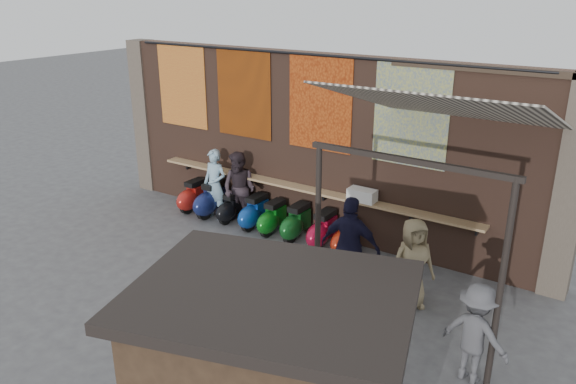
% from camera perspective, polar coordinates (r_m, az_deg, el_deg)
% --- Properties ---
extents(ground, '(70.00, 70.00, 0.00)m').
position_cam_1_polar(ground, '(11.08, -4.99, -8.42)').
color(ground, '#474749').
rests_on(ground, ground).
extents(brick_wall, '(10.00, 0.40, 4.00)m').
position_cam_1_polar(brick_wall, '(12.40, 2.49, 4.77)').
color(brick_wall, brown).
rests_on(brick_wall, ground).
extents(pier_left, '(0.50, 0.50, 4.00)m').
position_cam_1_polar(pier_left, '(15.64, -14.18, 7.43)').
color(pier_left, '#4C4238').
rests_on(pier_left, ground).
extents(pier_right, '(0.50, 0.50, 4.00)m').
position_cam_1_polar(pier_right, '(10.81, 26.79, 0.21)').
color(pier_right, '#4C4238').
rests_on(pier_right, ground).
extents(eating_counter, '(8.00, 0.32, 0.05)m').
position_cam_1_polar(eating_counter, '(12.37, 1.54, 0.37)').
color(eating_counter, '#9E7A51').
rests_on(eating_counter, brick_wall).
extents(shelf_box, '(0.58, 0.30, 0.26)m').
position_cam_1_polar(shelf_box, '(11.64, 7.54, -0.31)').
color(shelf_box, white).
rests_on(shelf_box, eating_counter).
extents(tapestry_redgold, '(1.50, 0.02, 2.00)m').
position_cam_1_polar(tapestry_redgold, '(14.17, -10.70, 10.54)').
color(tapestry_redgold, maroon).
rests_on(tapestry_redgold, brick_wall).
extents(tapestry_sun, '(1.50, 0.02, 2.00)m').
position_cam_1_polar(tapestry_sun, '(12.94, -4.51, 9.93)').
color(tapestry_sun, '#BC4A0B').
rests_on(tapestry_sun, brick_wall).
extents(tapestry_orange, '(1.50, 0.02, 2.00)m').
position_cam_1_polar(tapestry_orange, '(11.83, 3.26, 8.99)').
color(tapestry_orange, '#B04916').
rests_on(tapestry_orange, brick_wall).
extents(tapestry_multi, '(1.50, 0.02, 2.00)m').
position_cam_1_polar(tapestry_multi, '(10.98, 12.37, 7.68)').
color(tapestry_multi, '#2A449B').
rests_on(tapestry_multi, brick_wall).
extents(hang_rail, '(9.50, 0.06, 0.06)m').
position_cam_1_polar(hang_rail, '(11.83, 2.05, 13.81)').
color(hang_rail, black).
rests_on(hang_rail, brick_wall).
extents(scooter_stool_0, '(0.37, 0.82, 0.78)m').
position_cam_1_polar(scooter_stool_0, '(14.15, -9.54, -0.38)').
color(scooter_stool_0, '#A91D16').
rests_on(scooter_stool_0, ground).
extents(scooter_stool_1, '(0.40, 0.89, 0.85)m').
position_cam_1_polar(scooter_stool_1, '(13.74, -7.74, -0.76)').
color(scooter_stool_1, '#151E4F').
rests_on(scooter_stool_1, ground).
extents(scooter_stool_2, '(0.33, 0.73, 0.70)m').
position_cam_1_polar(scooter_stool_2, '(13.38, -5.78, -1.60)').
color(scooter_stool_2, black).
rests_on(scooter_stool_2, ground).
extents(scooter_stool_3, '(0.37, 0.82, 0.78)m').
position_cam_1_polar(scooter_stool_3, '(12.97, -3.38, -2.06)').
color(scooter_stool_3, navy).
rests_on(scooter_stool_3, ground).
extents(scooter_stool_4, '(0.35, 0.79, 0.75)m').
position_cam_1_polar(scooter_stool_4, '(12.68, -1.52, -2.65)').
color(scooter_stool_4, '#0D5F14').
rests_on(scooter_stool_4, ground).
extents(scooter_stool_5, '(0.38, 0.83, 0.79)m').
position_cam_1_polar(scooter_stool_5, '(12.38, 0.90, -3.11)').
color(scooter_stool_5, '#0D4517').
rests_on(scooter_stool_5, ground).
extents(scooter_stool_6, '(0.37, 0.83, 0.79)m').
position_cam_1_polar(scooter_stool_6, '(12.04, 3.58, -3.85)').
color(scooter_stool_6, maroon).
rests_on(scooter_stool_6, ground).
extents(scooter_stool_7, '(0.34, 0.76, 0.72)m').
position_cam_1_polar(scooter_stool_7, '(11.83, 5.90, -4.57)').
color(scooter_stool_7, maroon).
rests_on(scooter_stool_7, ground).
extents(diner_left, '(0.63, 0.42, 1.70)m').
position_cam_1_polar(diner_left, '(13.48, -7.43, 0.78)').
color(diner_left, '#8BB3CB').
rests_on(diner_left, ground).
extents(diner_right, '(0.89, 0.71, 1.75)m').
position_cam_1_polar(diner_right, '(13.02, -4.96, 0.29)').
color(diner_right, '#2E242A').
rests_on(diner_right, ground).
extents(shopper_navy, '(1.14, 0.58, 1.88)m').
position_cam_1_polar(shopper_navy, '(10.07, 6.36, -5.56)').
color(shopper_navy, black).
rests_on(shopper_navy, ground).
extents(shopper_grey, '(1.05, 0.72, 1.51)m').
position_cam_1_polar(shopper_grey, '(8.45, 18.49, -13.48)').
color(shopper_grey, '#504F54').
rests_on(shopper_grey, ground).
extents(shopper_tan, '(0.92, 0.94, 1.64)m').
position_cam_1_polar(shopper_tan, '(9.93, 12.51, -7.12)').
color(shopper_tan, '#8E7D5A').
rests_on(shopper_tan, ground).
extents(stall_roof, '(3.07, 2.66, 0.12)m').
position_cam_1_polar(stall_roof, '(5.32, -1.66, -10.41)').
color(stall_roof, black).
rests_on(stall_roof, market_stall).
extents(stall_sign, '(1.16, 0.37, 0.50)m').
position_cam_1_polar(stall_sign, '(6.45, 1.10, -12.28)').
color(stall_sign, gold).
rests_on(stall_sign, market_stall).
extents(stall_shelf, '(1.89, 0.63, 0.06)m').
position_cam_1_polar(stall_shelf, '(6.98, 1.05, -18.60)').
color(stall_shelf, '#473321').
rests_on(stall_shelf, market_stall).
extents(awning_canvas, '(3.20, 3.28, 0.97)m').
position_cam_1_polar(awning_canvas, '(9.02, 15.99, 8.28)').
color(awning_canvas, beige).
rests_on(awning_canvas, brick_wall).
extents(awning_ledger, '(3.30, 0.08, 0.12)m').
position_cam_1_polar(awning_ledger, '(10.47, 19.01, 11.75)').
color(awning_ledger, '#33261C').
rests_on(awning_ledger, brick_wall).
extents(awning_header, '(3.00, 0.08, 0.08)m').
position_cam_1_polar(awning_header, '(7.76, 12.16, 3.15)').
color(awning_header, black).
rests_on(awning_header, awning_post_left).
extents(awning_post_left, '(0.09, 0.09, 3.10)m').
position_cam_1_polar(awning_post_left, '(8.87, 3.02, -4.80)').
color(awning_post_left, black).
rests_on(awning_post_left, ground).
extents(awning_post_right, '(0.09, 0.09, 3.10)m').
position_cam_1_polar(awning_post_right, '(7.99, 20.78, -9.19)').
color(awning_post_right, black).
rests_on(awning_post_right, ground).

